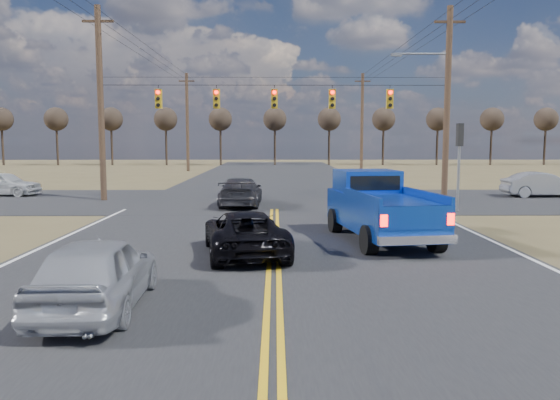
{
  "coord_description": "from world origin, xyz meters",
  "views": [
    {
      "loc": [
        0.04,
        -10.66,
        3.14
      ],
      "look_at": [
        0.17,
        4.38,
        1.5
      ],
      "focal_mm": 35.0,
      "sensor_mm": 36.0,
      "label": 1
    }
  ],
  "objects_px": {
    "silver_suv": "(97,272)",
    "white_car_queue": "(373,191)",
    "cross_car_west": "(4,184)",
    "cross_car_east_near": "(542,185)",
    "pickup_truck": "(379,208)",
    "black_suv": "(245,233)",
    "dgrey_car_queue": "(241,192)"
  },
  "relations": [
    {
      "from": "black_suv",
      "to": "cross_car_east_near",
      "type": "distance_m",
      "value": 22.06
    },
    {
      "from": "silver_suv",
      "to": "cross_car_west",
      "type": "relative_size",
      "value": 1.01
    },
    {
      "from": "silver_suv",
      "to": "cross_car_east_near",
      "type": "height_order",
      "value": "silver_suv"
    },
    {
      "from": "pickup_truck",
      "to": "dgrey_car_queue",
      "type": "height_order",
      "value": "pickup_truck"
    },
    {
      "from": "pickup_truck",
      "to": "white_car_queue",
      "type": "relative_size",
      "value": 1.31
    },
    {
      "from": "dgrey_car_queue",
      "to": "cross_car_east_near",
      "type": "bearing_deg",
      "value": -165.16
    },
    {
      "from": "silver_suv",
      "to": "white_car_queue",
      "type": "relative_size",
      "value": 0.91
    },
    {
      "from": "cross_car_west",
      "to": "cross_car_east_near",
      "type": "xyz_separation_m",
      "value": [
        30.42,
        -0.88,
        -0.0
      ]
    },
    {
      "from": "white_car_queue",
      "to": "black_suv",
      "type": "bearing_deg",
      "value": 69.25
    },
    {
      "from": "dgrey_car_queue",
      "to": "silver_suv",
      "type": "bearing_deg",
      "value": 85.26
    },
    {
      "from": "cross_car_west",
      "to": "white_car_queue",
      "type": "bearing_deg",
      "value": -96.43
    },
    {
      "from": "cross_car_east_near",
      "to": "silver_suv",
      "type": "bearing_deg",
      "value": 138.32
    },
    {
      "from": "pickup_truck",
      "to": "dgrey_car_queue",
      "type": "distance_m",
      "value": 10.43
    },
    {
      "from": "pickup_truck",
      "to": "cross_car_west",
      "type": "xyz_separation_m",
      "value": [
        -18.77,
        14.14,
        -0.35
      ]
    },
    {
      "from": "pickup_truck",
      "to": "cross_car_west",
      "type": "distance_m",
      "value": 23.5
    },
    {
      "from": "white_car_queue",
      "to": "dgrey_car_queue",
      "type": "relative_size",
      "value": 0.97
    },
    {
      "from": "pickup_truck",
      "to": "cross_car_east_near",
      "type": "distance_m",
      "value": 17.66
    },
    {
      "from": "white_car_queue",
      "to": "cross_car_west",
      "type": "bearing_deg",
      "value": -8.57
    },
    {
      "from": "black_suv",
      "to": "white_car_queue",
      "type": "distance_m",
      "value": 12.51
    },
    {
      "from": "white_car_queue",
      "to": "cross_car_west",
      "type": "height_order",
      "value": "white_car_queue"
    },
    {
      "from": "silver_suv",
      "to": "cross_car_east_near",
      "type": "bearing_deg",
      "value": -134.12
    },
    {
      "from": "silver_suv",
      "to": "black_suv",
      "type": "relative_size",
      "value": 0.94
    },
    {
      "from": "silver_suv",
      "to": "black_suv",
      "type": "height_order",
      "value": "silver_suv"
    },
    {
      "from": "pickup_truck",
      "to": "white_car_queue",
      "type": "distance_m",
      "value": 9.15
    },
    {
      "from": "pickup_truck",
      "to": "white_car_queue",
      "type": "xyz_separation_m",
      "value": [
        1.45,
        9.03,
        -0.3
      ]
    },
    {
      "from": "silver_suv",
      "to": "white_car_queue",
      "type": "xyz_separation_m",
      "value": [
        8.02,
        16.08,
        0.04
      ]
    },
    {
      "from": "cross_car_east_near",
      "to": "cross_car_west",
      "type": "bearing_deg",
      "value": 88.57
    },
    {
      "from": "silver_suv",
      "to": "cross_car_west",
      "type": "bearing_deg",
      "value": -62.3
    },
    {
      "from": "white_car_queue",
      "to": "cross_car_west",
      "type": "distance_m",
      "value": 20.85
    },
    {
      "from": "pickup_truck",
      "to": "cross_car_west",
      "type": "relative_size",
      "value": 1.46
    },
    {
      "from": "cross_car_west",
      "to": "cross_car_east_near",
      "type": "distance_m",
      "value": 30.44
    },
    {
      "from": "dgrey_car_queue",
      "to": "cross_car_east_near",
      "type": "height_order",
      "value": "cross_car_east_near"
    }
  ]
}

